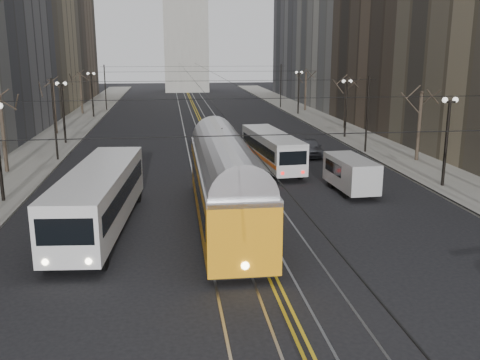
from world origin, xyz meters
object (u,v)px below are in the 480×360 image
object	(u,v)px
transit_bus	(100,200)
sedan_silver	(257,139)
streetcar	(225,190)
sedan_grey	(310,147)
cargo_van	(351,175)
rear_bus	(272,151)

from	to	relation	value
transit_bus	sedan_silver	size ratio (longest dim) A/B	2.61
streetcar	sedan_grey	xyz separation A→B (m)	(8.96, 17.11, -1.06)
cargo_van	sedan_grey	bearing A→B (deg)	84.32
transit_bus	rear_bus	bearing A→B (deg)	54.22
streetcar	sedan_silver	size ratio (longest dim) A/B	3.23
transit_bus	rear_bus	xyz separation A→B (m)	(11.14, 12.92, -0.22)
transit_bus	sedan_grey	world-z (taller)	transit_bus
transit_bus	sedan_silver	world-z (taller)	transit_bus
streetcar	sedan_grey	world-z (taller)	streetcar
transit_bus	streetcar	world-z (taller)	streetcar
cargo_van	sedan_grey	distance (m)	11.92
transit_bus	cargo_van	world-z (taller)	transit_bus
streetcar	sedan_silver	world-z (taller)	streetcar
streetcar	sedan_grey	distance (m)	19.35
rear_bus	sedan_grey	world-z (taller)	rear_bus
rear_bus	sedan_grey	xyz separation A→B (m)	(4.09, 4.32, -0.59)
transit_bus	sedan_silver	distance (m)	24.47
transit_bus	streetcar	distance (m)	6.28
transit_bus	sedan_silver	xyz separation A→B (m)	(11.41, 21.63, -0.77)
streetcar	cargo_van	world-z (taller)	streetcar
transit_bus	sedan_grey	xyz separation A→B (m)	(15.23, 17.24, -0.81)
transit_bus	rear_bus	distance (m)	17.06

